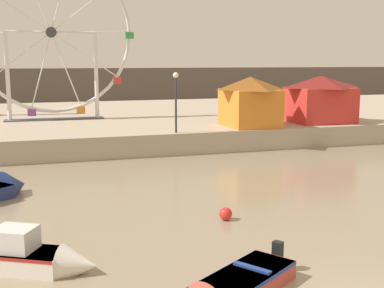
{
  "coord_description": "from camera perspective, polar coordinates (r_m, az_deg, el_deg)",
  "views": [
    {
      "loc": [
        -6.52,
        -8.31,
        5.3
      ],
      "look_at": [
        -0.19,
        11.59,
        1.87
      ],
      "focal_mm": 47.51,
      "sensor_mm": 36.0,
      "label": 1
    }
  ],
  "objects": [
    {
      "name": "carnival_booth_red_striped",
      "position": [
        34.72,
        14.2,
        5.02
      ],
      "size": [
        4.24,
        3.62,
        3.08
      ],
      "rotation": [
        0.0,
        0.0,
        -0.01
      ],
      "color": "red",
      "rests_on": "quay_promenade"
    },
    {
      "name": "mooring_buoy_orange",
      "position": [
        17.25,
        3.79,
        -7.82
      ],
      "size": [
        0.44,
        0.44,
        0.44
      ],
      "primitive_type": "sphere",
      "color": "red",
      "rests_on": "ground_plane"
    },
    {
      "name": "ferris_wheel_white_frame",
      "position": [
        36.37,
        -15.53,
        11.65
      ],
      "size": [
        11.24,
        1.2,
        11.4
      ],
      "color": "silver",
      "rests_on": "quay_promenade"
    },
    {
      "name": "quay_promenade",
      "position": [
        40.16,
        -8.17,
        2.56
      ],
      "size": [
        110.0,
        24.71,
        1.26
      ],
      "primitive_type": "cube",
      "color": "tan",
      "rests_on": "ground_plane"
    },
    {
      "name": "distant_town_skyline",
      "position": [
        64.78,
        -11.91,
        6.39
      ],
      "size": [
        140.0,
        3.0,
        4.4
      ],
      "primitive_type": "cube",
      "color": "#564C47",
      "rests_on": "ground_plane"
    },
    {
      "name": "carnival_booth_orange_canopy",
      "position": [
        31.77,
        6.53,
        4.86
      ],
      "size": [
        3.29,
        3.79,
        3.07
      ],
      "rotation": [
        0.0,
        0.0,
        0.01
      ],
      "color": "orange",
      "rests_on": "quay_promenade"
    },
    {
      "name": "promenade_lamp_near",
      "position": [
        28.67,
        -1.83,
        5.78
      ],
      "size": [
        0.32,
        0.32,
        3.41
      ],
      "color": "#2D2D33",
      "rests_on": "quay_promenade"
    },
    {
      "name": "motorboat_white_red_stripe",
      "position": [
        14.0,
        -18.5,
        -11.87
      ],
      "size": [
        4.34,
        3.03,
        1.35
      ],
      "rotation": [
        0.0,
        0.0,
        5.78
      ],
      "color": "silver",
      "rests_on": "ground_plane"
    }
  ]
}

